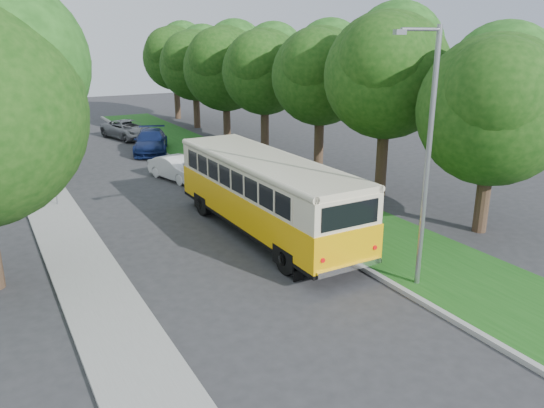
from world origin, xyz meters
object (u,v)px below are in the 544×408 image
car_silver (201,173)px  vintage_bus (265,196)px  lamppost_far (32,109)px  car_blue (151,142)px  car_white (177,168)px  lamppost_near (426,153)px  car_grey (128,130)px

car_silver → vintage_bus: bearing=-88.7°
lamppost_far → car_blue: (7.70, 5.70, -3.34)m
lamppost_far → car_blue: bearing=36.5°
lamppost_far → vintage_bus: size_ratio=0.69×
car_silver → car_white: 2.04m
lamppost_far → car_silver: (7.47, -3.99, -3.41)m
vintage_bus → car_silver: vintage_bus is taller
vintage_bus → car_white: vintage_bus is taller
lamppost_near → car_grey: lamppost_near is taller
car_silver → car_blue: car_blue is taller
car_silver → car_grey: 15.65m
lamppost_far → car_blue: 10.15m
lamppost_near → car_white: size_ratio=2.03×
car_blue → car_grey: (0.00, 5.96, -0.05)m
vintage_bus → car_white: (-0.16, 10.01, -0.97)m
car_grey → vintage_bus: bearing=-106.6°
vintage_bus → car_silver: bearing=85.8°
vintage_bus → car_blue: size_ratio=2.05×
lamppost_far → car_silver: bearing=-28.1°
car_silver → car_white: car_silver is taller
car_silver → lamppost_far: bearing=156.7°
lamppost_far → vintage_bus: 14.16m
lamppost_near → car_blue: 24.50m
lamppost_near → lamppost_far: size_ratio=1.07×
lamppost_near → car_grey: (-1.21, 30.16, -3.65)m
lamppost_near → car_silver: lamppost_near is taller
car_silver → lamppost_near: bearing=-79.6°
vintage_bus → car_white: 10.05m
car_silver → car_grey: bearing=93.9°
vintage_bus → car_grey: vintage_bus is taller
lamppost_near → car_white: (-2.09, 16.44, -3.72)m
vintage_bus → car_white: bearing=90.2°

